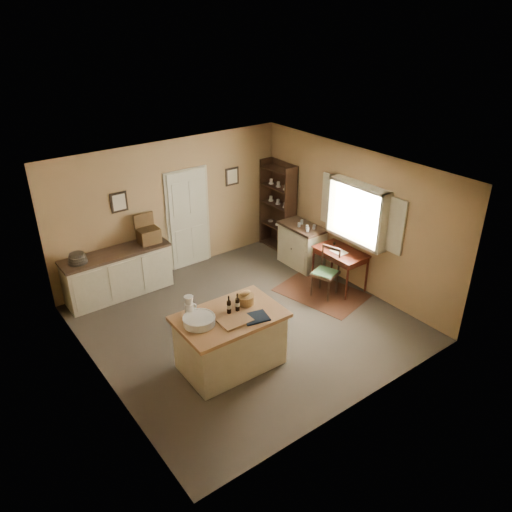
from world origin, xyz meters
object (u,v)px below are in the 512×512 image
(work_island, at_px, (230,339))
(sideboard, at_px, (119,272))
(desk_chair, at_px, (325,274))
(shelving_unit, at_px, (279,206))
(right_cabinet, at_px, (302,245))
(writing_desk, at_px, (340,255))

(work_island, xyz_separation_m, sideboard, (-0.51, 2.96, -0.00))
(desk_chair, distance_m, shelving_unit, 2.27)
(sideboard, relative_size, shelving_unit, 1.01)
(work_island, xyz_separation_m, right_cabinet, (3.03, 1.82, -0.02))
(writing_desk, distance_m, desk_chair, 0.51)
(shelving_unit, bearing_deg, work_island, -139.04)
(shelving_unit, bearing_deg, right_cabinet, -99.18)
(desk_chair, bearing_deg, right_cabinet, 49.78)
(writing_desk, bearing_deg, shelving_unit, 85.76)
(right_cabinet, relative_size, shelving_unit, 0.50)
(desk_chair, xyz_separation_m, right_cabinet, (0.46, 1.18, -0.00))
(sideboard, height_order, shelving_unit, shelving_unit)
(desk_chair, height_order, right_cabinet, right_cabinet)
(sideboard, height_order, right_cabinet, sideboard)
(work_island, relative_size, shelving_unit, 0.80)
(sideboard, distance_m, right_cabinet, 3.72)
(sideboard, xyz_separation_m, writing_desk, (3.54, -2.25, 0.19))
(work_island, bearing_deg, shelving_unit, 42.14)
(work_island, bearing_deg, right_cabinet, 32.17)
(writing_desk, bearing_deg, work_island, -166.74)
(sideboard, bearing_deg, work_island, -80.22)
(work_island, relative_size, desk_chair, 1.72)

